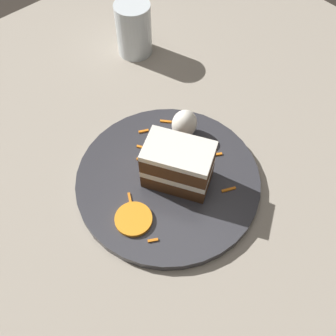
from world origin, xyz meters
The scene contains 8 objects.
ground_plane centered at (0.00, 0.00, 0.00)m, with size 6.00×6.00×0.00m, color black.
dining_table centered at (0.00, 0.00, 0.01)m, with size 1.36×1.17×0.02m, color gray.
plate centered at (-0.05, 0.01, 0.03)m, with size 0.30×0.30×0.02m, color #333338.
cake_slice centered at (-0.06, 0.02, 0.08)m, with size 0.11×0.12×0.08m.
cream_dollop centered at (-0.13, -0.04, 0.06)m, with size 0.05×0.04×0.05m, color white.
orange_garnish centered at (0.04, 0.03, 0.04)m, with size 0.06×0.06×0.01m, color orange.
carrot_shreds_scatter centered at (-0.07, -0.02, 0.04)m, with size 0.20×0.20×0.00m.
drinking_glass centered at (-0.22, -0.29, 0.07)m, with size 0.07×0.07×0.11m.
Camera 1 is at (0.18, 0.27, 0.58)m, focal length 42.00 mm.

